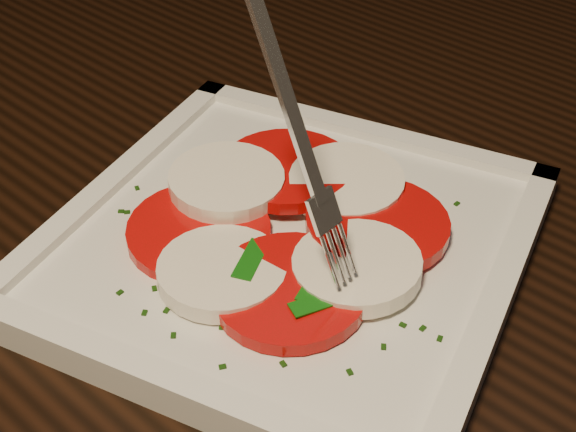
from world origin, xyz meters
TOP-DOWN VIEW (x-y plane):
  - table at (-0.15, 0.13)m, footprint 1.30×0.95m
  - plate at (-0.18, 0.07)m, footprint 0.34×0.34m
  - caprese_salad at (-0.18, 0.07)m, footprint 0.21×0.21m
  - fork at (-0.20, 0.05)m, footprint 0.04×0.07m

SIDE VIEW (x-z plane):
  - table at x=-0.15m, z-range 0.28..1.03m
  - plate at x=-0.18m, z-range 0.75..0.76m
  - caprese_salad at x=-0.18m, z-range 0.76..0.78m
  - fork at x=-0.20m, z-range 0.78..0.93m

